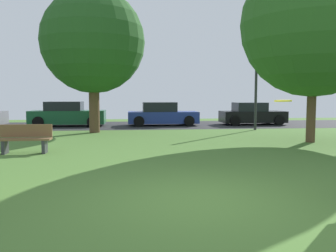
{
  "coord_description": "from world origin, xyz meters",
  "views": [
    {
      "loc": [
        -1.17,
        -5.72,
        1.77
      ],
      "look_at": [
        0.0,
        5.02,
        0.86
      ],
      "focal_mm": 36.98,
      "sensor_mm": 36.0,
      "label": 1
    }
  ],
  "objects": [
    {
      "name": "parked_car_green",
      "position": [
        -4.98,
        15.8,
        0.68
      ],
      "size": [
        4.4,
        2.11,
        1.49
      ],
      "color": "#195633",
      "rests_on": "ground_plane"
    },
    {
      "name": "park_bench",
      "position": [
        -4.47,
        5.51,
        0.46
      ],
      "size": [
        1.6,
        0.45,
        0.9
      ],
      "rotation": [
        0.0,
        0.0,
        3.14
      ],
      "color": "brown",
      "rests_on": "ground_plane"
    },
    {
      "name": "birch_tree_lone",
      "position": [
        -2.96,
        11.75,
        4.46
      ],
      "size": [
        5.06,
        5.06,
        7.01
      ],
      "color": "brown",
      "rests_on": "ground_plane"
    },
    {
      "name": "frisbee_disc",
      "position": [
        1.24,
        -0.47,
        1.71
      ],
      "size": [
        0.34,
        0.34,
        0.03
      ],
      "color": "yellow"
    },
    {
      "name": "parked_car_blue",
      "position": [
        0.78,
        15.64,
        0.65
      ],
      "size": [
        4.3,
        1.96,
        1.44
      ],
      "color": "#233893",
      "rests_on": "ground_plane"
    },
    {
      "name": "street_lamp_post",
      "position": [
        5.5,
        12.2,
        2.25
      ],
      "size": [
        0.14,
        0.14,
        4.5
      ],
      "primitive_type": "cylinder",
      "color": "#2D2D33",
      "rests_on": "ground_plane"
    },
    {
      "name": "maple_tree_far",
      "position": [
        5.85,
        7.07,
        4.55
      ],
      "size": [
        5.57,
        5.57,
        7.34
      ],
      "color": "brown",
      "rests_on": "ground_plane"
    },
    {
      "name": "parked_car_black",
      "position": [
        6.55,
        15.66,
        0.64
      ],
      "size": [
        4.02,
        1.95,
        1.41
      ],
      "color": "black",
      "rests_on": "ground_plane"
    },
    {
      "name": "road_strip",
      "position": [
        0.0,
        16.0,
        0.0
      ],
      "size": [
        44.0,
        6.4,
        0.01
      ],
      "primitive_type": "cube",
      "color": "#28282B",
      "rests_on": "ground_plane"
    },
    {
      "name": "ground_plane",
      "position": [
        0.0,
        0.0,
        0.0
      ],
      "size": [
        44.0,
        44.0,
        0.0
      ],
      "primitive_type": "plane",
      "color": "#47702D"
    }
  ]
}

